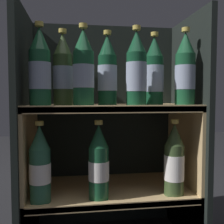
{
  "coord_description": "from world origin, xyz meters",
  "views": [
    {
      "loc": [
        -0.13,
        -0.81,
        0.56
      ],
      "look_at": [
        0.0,
        0.11,
        0.51
      ],
      "focal_mm": 42.0,
      "sensor_mm": 36.0,
      "label": 1
    }
  ],
  "objects_px": {
    "bottle_upper_back_1": "(107,73)",
    "bottle_lower_front_0": "(40,166)",
    "bottle_upper_front_1": "(83,70)",
    "bottle_lower_front_2": "(174,162)",
    "bottle_lower_front_1": "(99,164)",
    "bottle_upper_back_0": "(63,72)",
    "bottle_upper_front_3": "(185,72)",
    "bottle_upper_front_2": "(136,71)",
    "bottle_upper_back_2": "(154,73)",
    "bottle_upper_front_0": "(40,70)"
  },
  "relations": [
    {
      "from": "bottle_upper_back_1",
      "to": "bottle_lower_front_2",
      "type": "relative_size",
      "value": 1.0
    },
    {
      "from": "bottle_upper_back_2",
      "to": "bottle_lower_front_2",
      "type": "relative_size",
      "value": 1.0
    },
    {
      "from": "bottle_upper_front_3",
      "to": "bottle_lower_front_1",
      "type": "distance_m",
      "value": 0.44
    },
    {
      "from": "bottle_upper_back_0",
      "to": "bottle_upper_back_2",
      "type": "bearing_deg",
      "value": 0.0
    },
    {
      "from": "bottle_upper_front_2",
      "to": "bottle_lower_front_2",
      "type": "relative_size",
      "value": 1.0
    },
    {
      "from": "bottle_lower_front_1",
      "to": "bottle_upper_back_0",
      "type": "bearing_deg",
      "value": 146.6
    },
    {
      "from": "bottle_upper_front_2",
      "to": "bottle_upper_back_0",
      "type": "distance_m",
      "value": 0.26
    },
    {
      "from": "bottle_upper_front_0",
      "to": "bottle_lower_front_1",
      "type": "bearing_deg",
      "value": -0.0
    },
    {
      "from": "bottle_lower_front_2",
      "to": "bottle_upper_front_3",
      "type": "bearing_deg",
      "value": 0.0
    },
    {
      "from": "bottle_upper_back_2",
      "to": "bottle_lower_front_0",
      "type": "xyz_separation_m",
      "value": [
        -0.41,
        -0.08,
        -0.31
      ]
    },
    {
      "from": "bottle_lower_front_1",
      "to": "bottle_upper_front_3",
      "type": "bearing_deg",
      "value": 0.0
    },
    {
      "from": "bottle_upper_front_0",
      "to": "bottle_upper_front_3",
      "type": "bearing_deg",
      "value": 0.0
    },
    {
      "from": "bottle_upper_front_0",
      "to": "bottle_upper_back_2",
      "type": "bearing_deg",
      "value": 10.98
    },
    {
      "from": "bottle_upper_front_3",
      "to": "bottle_lower_front_2",
      "type": "height_order",
      "value": "bottle_upper_front_3"
    },
    {
      "from": "bottle_upper_back_0",
      "to": "bottle_lower_front_1",
      "type": "xyz_separation_m",
      "value": [
        0.12,
        -0.08,
        -0.31
      ]
    },
    {
      "from": "bottle_upper_front_2",
      "to": "bottle_lower_front_2",
      "type": "height_order",
      "value": "bottle_upper_front_2"
    },
    {
      "from": "bottle_upper_front_2",
      "to": "bottle_upper_back_2",
      "type": "relative_size",
      "value": 1.0
    },
    {
      "from": "bottle_upper_front_2",
      "to": "bottle_upper_back_2",
      "type": "height_order",
      "value": "same"
    },
    {
      "from": "bottle_upper_back_1",
      "to": "bottle_upper_back_2",
      "type": "height_order",
      "value": "same"
    },
    {
      "from": "bottle_upper_front_3",
      "to": "bottle_lower_front_0",
      "type": "xyz_separation_m",
      "value": [
        -0.49,
        0.0,
        -0.31
      ]
    },
    {
      "from": "bottle_upper_front_0",
      "to": "bottle_upper_back_1",
      "type": "height_order",
      "value": "same"
    },
    {
      "from": "bottle_upper_front_1",
      "to": "bottle_lower_front_0",
      "type": "height_order",
      "value": "bottle_upper_front_1"
    },
    {
      "from": "bottle_upper_front_2",
      "to": "bottle_lower_front_1",
      "type": "relative_size",
      "value": 1.0
    },
    {
      "from": "bottle_upper_back_0",
      "to": "bottle_lower_front_0",
      "type": "relative_size",
      "value": 1.0
    },
    {
      "from": "bottle_upper_back_1",
      "to": "bottle_lower_front_2",
      "type": "distance_m",
      "value": 0.4
    },
    {
      "from": "bottle_upper_front_2",
      "to": "bottle_lower_front_0",
      "type": "relative_size",
      "value": 1.0
    },
    {
      "from": "bottle_upper_front_0",
      "to": "bottle_upper_back_1",
      "type": "bearing_deg",
      "value": 18.96
    },
    {
      "from": "bottle_lower_front_0",
      "to": "bottle_upper_front_3",
      "type": "bearing_deg",
      "value": 0.0
    },
    {
      "from": "bottle_upper_front_0",
      "to": "bottle_upper_front_3",
      "type": "relative_size",
      "value": 1.0
    },
    {
      "from": "bottle_upper_front_0",
      "to": "bottle_upper_front_2",
      "type": "relative_size",
      "value": 1.0
    },
    {
      "from": "bottle_upper_back_0",
      "to": "bottle_lower_front_0",
      "type": "xyz_separation_m",
      "value": [
        -0.07,
        -0.08,
        -0.31
      ]
    },
    {
      "from": "bottle_upper_front_2",
      "to": "bottle_upper_front_1",
      "type": "bearing_deg",
      "value": 180.0
    },
    {
      "from": "bottle_lower_front_0",
      "to": "bottle_lower_front_2",
      "type": "relative_size",
      "value": 1.0
    },
    {
      "from": "bottle_upper_front_0",
      "to": "bottle_upper_front_2",
      "type": "height_order",
      "value": "same"
    },
    {
      "from": "bottle_lower_front_1",
      "to": "bottle_upper_back_1",
      "type": "bearing_deg",
      "value": 63.12
    },
    {
      "from": "bottle_upper_front_2",
      "to": "bottle_upper_front_3",
      "type": "bearing_deg",
      "value": 0.0
    },
    {
      "from": "bottle_upper_back_2",
      "to": "bottle_upper_front_1",
      "type": "bearing_deg",
      "value": -163.5
    },
    {
      "from": "bottle_upper_back_0",
      "to": "bottle_lower_front_1",
      "type": "distance_m",
      "value": 0.34
    },
    {
      "from": "bottle_upper_front_2",
      "to": "bottle_upper_back_0",
      "type": "relative_size",
      "value": 1.0
    },
    {
      "from": "bottle_lower_front_0",
      "to": "bottle_upper_back_0",
      "type": "bearing_deg",
      "value": 46.58
    },
    {
      "from": "bottle_upper_front_3",
      "to": "bottle_upper_back_1",
      "type": "distance_m",
      "value": 0.27
    },
    {
      "from": "bottle_upper_front_3",
      "to": "bottle_upper_back_0",
      "type": "relative_size",
      "value": 1.0
    },
    {
      "from": "bottle_upper_front_3",
      "to": "bottle_upper_back_1",
      "type": "relative_size",
      "value": 1.0
    },
    {
      "from": "bottle_upper_back_1",
      "to": "bottle_lower_front_0",
      "type": "xyz_separation_m",
      "value": [
        -0.23,
        -0.08,
        -0.31
      ]
    },
    {
      "from": "bottle_upper_front_2",
      "to": "bottle_upper_back_1",
      "type": "xyz_separation_m",
      "value": [
        -0.09,
        0.08,
        0.0
      ]
    },
    {
      "from": "bottle_upper_front_0",
      "to": "bottle_lower_front_0",
      "type": "relative_size",
      "value": 1.0
    },
    {
      "from": "bottle_upper_front_1",
      "to": "bottle_lower_front_1",
      "type": "height_order",
      "value": "bottle_upper_front_1"
    },
    {
      "from": "bottle_upper_back_0",
      "to": "bottle_lower_front_2",
      "type": "height_order",
      "value": "bottle_upper_back_0"
    },
    {
      "from": "bottle_upper_back_0",
      "to": "bottle_lower_front_2",
      "type": "distance_m",
      "value": 0.5
    },
    {
      "from": "bottle_upper_front_1",
      "to": "bottle_lower_front_2",
      "type": "distance_m",
      "value": 0.45
    }
  ]
}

